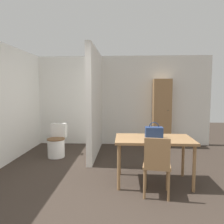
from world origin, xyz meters
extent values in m
plane|color=#382D26|center=(0.00, 0.00, 0.00)|extent=(16.00, 16.00, 0.00)
cube|color=white|center=(0.00, 3.58, 1.25)|extent=(5.33, 0.12, 2.50)
cube|color=white|center=(-2.23, 1.76, 1.25)|extent=(0.12, 4.52, 2.50)
cube|color=white|center=(-0.42, 2.55, 1.25)|extent=(0.12, 1.95, 2.50)
cube|color=#997047|center=(0.77, 0.92, 0.74)|extent=(1.26, 0.74, 0.04)
cylinder|color=#997047|center=(0.20, 0.61, 0.36)|extent=(0.05, 0.05, 0.72)
cylinder|color=#997047|center=(1.34, 0.61, 0.36)|extent=(0.05, 0.05, 0.72)
cylinder|color=#997047|center=(0.20, 1.23, 0.36)|extent=(0.05, 0.05, 0.72)
cylinder|color=#997047|center=(1.34, 1.23, 0.36)|extent=(0.05, 0.05, 0.72)
cube|color=#997047|center=(0.76, 0.49, 0.45)|extent=(0.44, 0.44, 0.04)
cube|color=#997047|center=(0.73, 0.31, 0.68)|extent=(0.35, 0.08, 0.42)
cylinder|color=#997047|center=(0.62, 0.68, 0.22)|extent=(0.04, 0.04, 0.43)
cylinder|color=#997047|center=(0.95, 0.63, 0.22)|extent=(0.04, 0.04, 0.43)
cylinder|color=#997047|center=(0.57, 0.35, 0.22)|extent=(0.04, 0.04, 0.43)
cylinder|color=#997047|center=(0.90, 0.30, 0.22)|extent=(0.04, 0.04, 0.43)
cylinder|color=white|center=(-1.30, 2.22, 0.21)|extent=(0.39, 0.39, 0.41)
cylinder|color=brown|center=(-1.30, 2.22, 0.42)|extent=(0.41, 0.41, 0.02)
cube|color=white|center=(-1.30, 2.48, 0.58)|extent=(0.34, 0.18, 0.34)
cube|color=navy|center=(0.76, 0.89, 0.85)|extent=(0.28, 0.16, 0.19)
torus|color=navy|center=(0.76, 0.89, 0.95)|extent=(0.17, 0.01, 0.17)
cube|color=#997047|center=(1.30, 3.33, 0.92)|extent=(0.48, 0.35, 1.85)
sphere|color=black|center=(1.43, 3.14, 1.02)|extent=(0.02, 0.02, 0.02)
camera|label=1|loc=(0.27, -2.65, 1.54)|focal=35.00mm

